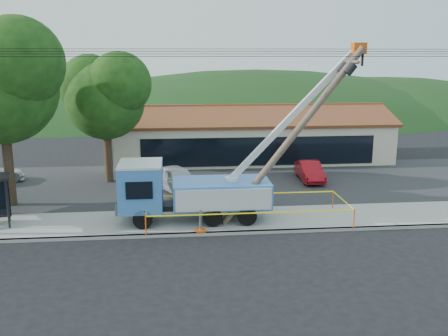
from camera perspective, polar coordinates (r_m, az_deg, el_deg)
ground at (r=23.00m, az=0.73°, el=-9.45°), size 120.00×120.00×0.00m
curb at (r=24.92m, az=0.20°, el=-7.45°), size 60.00×0.25×0.15m
sidewalk at (r=26.70m, az=-0.22°, el=-6.04°), size 60.00×4.00×0.15m
parking_lot at (r=34.34m, az=-1.48°, el=-1.74°), size 60.00×12.00×0.10m
strip_mall at (r=42.17m, az=3.15°, el=3.55°), size 22.50×8.53×4.67m
tree_west_near at (r=30.71m, az=-24.25°, el=9.53°), size 7.56×6.72×10.80m
tree_lot at (r=34.54m, az=-13.45°, el=8.37°), size 6.30×5.60×8.94m
hill_west at (r=77.67m, az=-15.02°, el=6.05°), size 78.40×56.00×28.00m
hill_center at (r=77.62m, az=3.61°, el=6.46°), size 89.60×64.00×32.00m
hill_east at (r=83.19m, az=17.43°, el=6.33°), size 72.80×52.00×26.00m
utility_truck at (r=26.18m, az=-3.78°, el=-2.36°), size 12.70×4.24×9.13m
leaning_pole at (r=25.52m, az=8.53°, el=4.41°), size 7.16×1.96×9.09m
caution_tape at (r=26.30m, az=2.65°, el=-4.45°), size 10.44×3.52×1.02m
car_silver at (r=32.36m, az=-5.34°, el=-2.81°), size 3.85×5.10×1.62m
car_red at (r=35.43m, az=9.72°, el=-1.55°), size 1.55×4.09×1.33m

